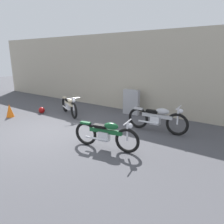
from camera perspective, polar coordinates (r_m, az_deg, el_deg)
name	(u,v)px	position (r m, az deg, el deg)	size (l,w,h in m)	color
ground_plane	(49,131)	(7.48, -16.86, -5.00)	(40.00, 40.00, 0.00)	#47474C
building_wall	(117,72)	(10.13, 1.49, 10.88)	(18.00, 0.30, 3.48)	#B2A893
stone_marker	(131,102)	(9.12, 5.26, 2.72)	(0.72, 0.20, 1.08)	#9E9EA3
helmet	(42,110)	(9.83, -18.58, 0.46)	(0.27, 0.27, 0.27)	maroon
traffic_cone	(10,110)	(9.71, -26.07, 0.37)	(0.32, 0.32, 0.55)	orange
motorcycle_green	(106,134)	(5.72, -1.62, -6.09)	(1.92, 0.63, 0.87)	black
motorcycle_silver	(157,119)	(7.15, 12.23, -1.78)	(2.09, 0.58, 0.94)	black
motorcycle_cream	(69,106)	(9.17, -11.60, 1.74)	(1.77, 0.97, 0.86)	black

